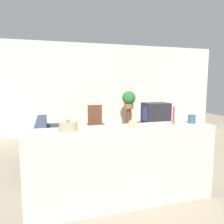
# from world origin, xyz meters

# --- Properties ---
(ground_plane) EXTENTS (14.00, 14.00, 0.00)m
(ground_plane) POSITION_xyz_m (0.00, 0.00, 0.00)
(ground_plane) COLOR tan
(wall_back) EXTENTS (9.00, 0.06, 2.70)m
(wall_back) POSITION_xyz_m (0.00, 3.43, 1.35)
(wall_back) COLOR beige
(wall_back) RESTS_ON ground_plane
(couch) EXTENTS (0.84, 2.06, 0.79)m
(couch) POSITION_xyz_m (-0.77, 1.26, 0.28)
(couch) COLOR #384256
(couch) RESTS_ON ground_plane
(tv_stand) EXTENTS (0.82, 0.53, 0.48)m
(tv_stand) POSITION_xyz_m (1.86, 2.14, 0.24)
(tv_stand) COLOR brown
(tv_stand) RESTS_ON ground_plane
(television) EXTENTS (0.67, 0.51, 0.53)m
(television) POSITION_xyz_m (1.86, 2.14, 0.75)
(television) COLOR #232328
(television) RESTS_ON tv_stand
(wooden_chair) EXTENTS (0.44, 0.44, 0.94)m
(wooden_chair) POSITION_xyz_m (0.33, 2.68, 0.50)
(wooden_chair) COLOR brown
(wooden_chair) RESTS_ON ground_plane
(plant_stand) EXTENTS (0.14, 0.14, 0.80)m
(plant_stand) POSITION_xyz_m (1.34, 2.80, 0.40)
(plant_stand) COLOR brown
(plant_stand) RESTS_ON ground_plane
(potted_plant) EXTENTS (0.39, 0.39, 0.51)m
(potted_plant) POSITION_xyz_m (1.34, 2.80, 1.08)
(potted_plant) COLOR #8E5B3D
(potted_plant) RESTS_ON plant_stand
(foreground_counter) EXTENTS (2.39, 0.44, 1.00)m
(foreground_counter) POSITION_xyz_m (0.00, -0.57, 0.50)
(foreground_counter) COLOR beige
(foreground_counter) RESTS_ON ground_plane
(decorative_bowl) EXTENTS (0.21, 0.21, 0.15)m
(decorative_bowl) POSITION_xyz_m (-0.68, -0.57, 1.05)
(decorative_bowl) COLOR tan
(decorative_bowl) RESTS_ON foreground_counter
(candle_jar) EXTENTS (0.08, 0.08, 0.07)m
(candle_jar) POSITION_xyz_m (0.11, -0.57, 1.03)
(candle_jar) COLOR tan
(candle_jar) RESTS_ON foreground_counter
(candlestick) EXTENTS (0.07, 0.07, 0.24)m
(candlestick) POSITION_xyz_m (0.70, -0.57, 1.07)
(candlestick) COLOR #B7933D
(candlestick) RESTS_ON foreground_counter
(coffee_tin) EXTENTS (0.10, 0.10, 0.12)m
(coffee_tin) POSITION_xyz_m (0.99, -0.57, 1.05)
(coffee_tin) COLOR #335B75
(coffee_tin) RESTS_ON foreground_counter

